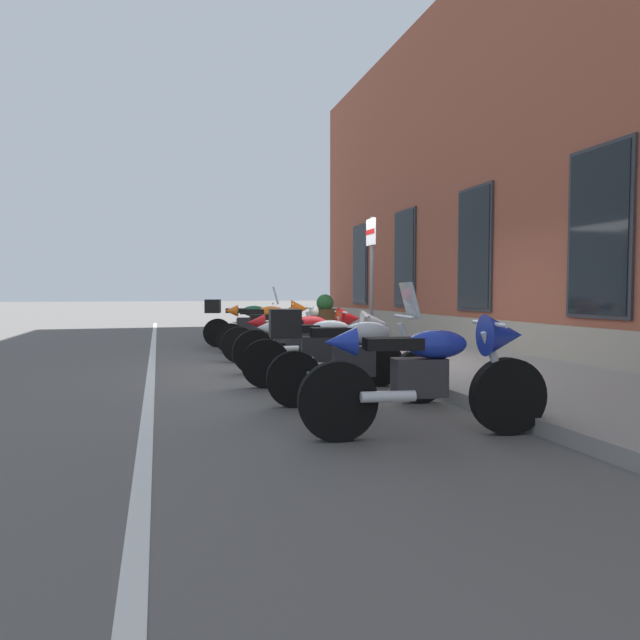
# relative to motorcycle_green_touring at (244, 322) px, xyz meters

# --- Properties ---
(ground_plane) EXTENTS (140.00, 140.00, 0.00)m
(ground_plane) POSITION_rel_motorcycle_green_touring_xyz_m (4.07, 1.23, -0.56)
(ground_plane) COLOR #565451
(sidewalk) EXTENTS (28.84, 3.11, 0.15)m
(sidewalk) POSITION_rel_motorcycle_green_touring_xyz_m (4.07, 2.79, -0.49)
(sidewalk) COLOR gray
(sidewalk) RESTS_ON ground_plane
(lane_stripe) EXTENTS (28.84, 0.12, 0.01)m
(lane_stripe) POSITION_rel_motorcycle_green_touring_xyz_m (4.07, -1.97, -0.56)
(lane_stripe) COLOR silver
(lane_stripe) RESTS_ON ground_plane
(motorcycle_green_touring) EXTENTS (0.82, 2.03, 1.35)m
(motorcycle_green_touring) POSITION_rel_motorcycle_green_touring_xyz_m (0.00, 0.00, 0.00)
(motorcycle_green_touring) COLOR black
(motorcycle_green_touring) RESTS_ON ground_plane
(motorcycle_orange_sport) EXTENTS (0.74, 2.00, 1.07)m
(motorcycle_orange_sport) POSITION_rel_motorcycle_green_touring_xyz_m (1.40, 0.31, 0.02)
(motorcycle_orange_sport) COLOR black
(motorcycle_orange_sport) RESTS_ON ground_plane
(motorcycle_yellow_naked) EXTENTS (0.62, 2.06, 0.97)m
(motorcycle_yellow_naked) POSITION_rel_motorcycle_green_touring_xyz_m (2.80, 0.22, -0.08)
(motorcycle_yellow_naked) COLOR black
(motorcycle_yellow_naked) RESTS_ON ground_plane
(motorcycle_red_sport) EXTENTS (0.62, 2.19, 0.99)m
(motorcycle_red_sport) POSITION_rel_motorcycle_green_touring_xyz_m (4.18, 0.36, -0.02)
(motorcycle_red_sport) COLOR black
(motorcycle_red_sport) RESTS_ON ground_plane
(motorcycle_white_sport) EXTENTS (0.71, 2.07, 1.00)m
(motorcycle_white_sport) POSITION_rel_motorcycle_green_touring_xyz_m (5.51, 0.25, -0.02)
(motorcycle_white_sport) COLOR black
(motorcycle_white_sport) RESTS_ON ground_plane
(motorcycle_silver_touring) EXTENTS (0.68, 1.99, 1.33)m
(motorcycle_silver_touring) POSITION_rel_motorcycle_green_touring_xyz_m (6.67, 0.10, -0.01)
(motorcycle_silver_touring) COLOR black
(motorcycle_silver_touring) RESTS_ON ground_plane
(motorcycle_blue_sport) EXTENTS (0.63, 2.14, 1.04)m
(motorcycle_blue_sport) POSITION_rel_motorcycle_green_touring_xyz_m (8.11, 0.36, 0.00)
(motorcycle_blue_sport) COLOR black
(motorcycle_blue_sport) RESTS_ON ground_plane
(parking_sign) EXTENTS (0.36, 0.07, 2.34)m
(parking_sign) POSITION_rel_motorcycle_green_touring_xyz_m (3.64, 1.59, 1.10)
(parking_sign) COLOR #4C4C51
(parking_sign) RESTS_ON sidewalk
(barrel_planter) EXTENTS (0.59, 0.59, 1.03)m
(barrel_planter) POSITION_rel_motorcycle_green_touring_xyz_m (0.02, 1.88, 0.04)
(barrel_planter) COLOR brown
(barrel_planter) RESTS_ON sidewalk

